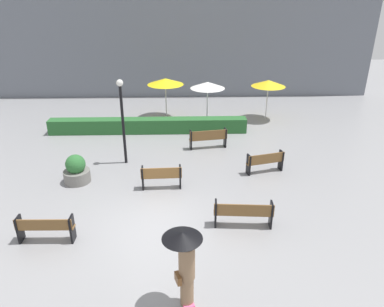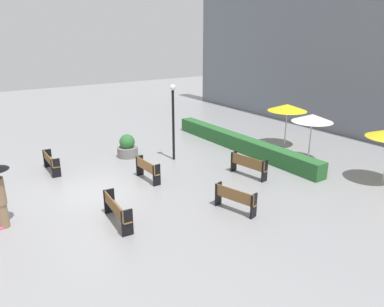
# 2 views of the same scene
# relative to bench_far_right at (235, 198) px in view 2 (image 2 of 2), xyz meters

# --- Properties ---
(ground_plane) EXTENTS (60.00, 60.00, 0.00)m
(ground_plane) POSITION_rel_bench_far_right_xyz_m (-4.29, -3.62, -0.51)
(ground_plane) COLOR gray
(bench_far_right) EXTENTS (1.60, 0.71, 0.86)m
(bench_far_right) POSITION_rel_bench_far_right_xyz_m (0.00, 0.00, 0.00)
(bench_far_right) COLOR brown
(bench_far_right) RESTS_ON ground
(bench_mid_center) EXTENTS (1.54, 0.40, 0.90)m
(bench_mid_center) POSITION_rel_bench_far_right_xyz_m (-4.19, -1.21, 0.02)
(bench_mid_center) COLOR olive
(bench_mid_center) RESTS_ON ground
(bench_back_row) EXTENTS (1.81, 0.62, 0.92)m
(bench_back_row) POSITION_rel_bench_far_right_xyz_m (-2.16, 2.59, 0.03)
(bench_back_row) COLOR brown
(bench_back_row) RESTS_ON ground
(bench_near_right) EXTENTS (1.88, 0.51, 0.87)m
(bench_near_right) POSITION_rel_bench_far_right_xyz_m (-1.50, -3.72, 0.00)
(bench_near_right) COLOR brown
(bench_near_right) RESTS_ON ground
(bench_near_left) EXTENTS (1.68, 0.40, 0.84)m
(bench_near_left) POSITION_rel_bench_far_right_xyz_m (-7.47, -4.30, -0.01)
(bench_near_left) COLOR brown
(bench_near_left) RESTS_ON ground
(planter_pot) EXTENTS (1.02, 1.02, 1.14)m
(planter_pot) POSITION_rel_bench_far_right_xyz_m (-7.52, -0.59, -0.03)
(planter_pot) COLOR slate
(planter_pot) RESTS_ON ground
(lamp_post) EXTENTS (0.28, 0.28, 3.66)m
(lamp_post) POSITION_rel_bench_far_right_xyz_m (-5.86, 1.11, 1.75)
(lamp_post) COLOR black
(lamp_post) RESTS_ON ground
(patio_umbrella_yellow) EXTENTS (2.07, 2.07, 2.32)m
(patio_umbrella_yellow) POSITION_rel_bench_far_right_xyz_m (-4.31, 7.26, 1.63)
(patio_umbrella_yellow) COLOR silver
(patio_umbrella_yellow) RESTS_ON ground
(patio_umbrella_white) EXTENTS (1.90, 1.90, 2.32)m
(patio_umbrella_white) POSITION_rel_bench_far_right_xyz_m (-1.97, 6.34, 1.62)
(patio_umbrella_white) COLOR silver
(patio_umbrella_white) RESTS_ON ground
(hedge_strip) EXTENTS (10.33, 0.70, 0.76)m
(hedge_strip) POSITION_rel_bench_far_right_xyz_m (-5.17, 4.78, -0.13)
(hedge_strip) COLOR #28602D
(hedge_strip) RESTS_ON ground
(building_facade) EXTENTS (28.00, 1.20, 10.87)m
(building_facade) POSITION_rel_bench_far_right_xyz_m (-4.29, 12.38, 4.92)
(building_facade) COLOR slate
(building_facade) RESTS_ON ground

